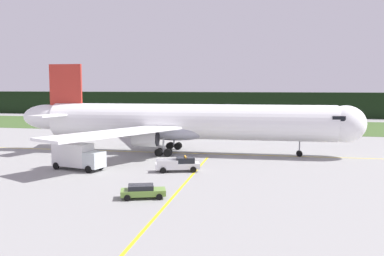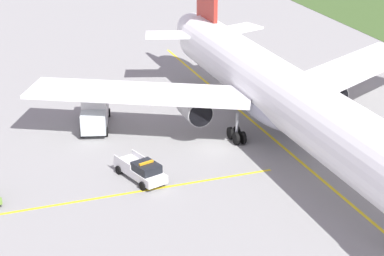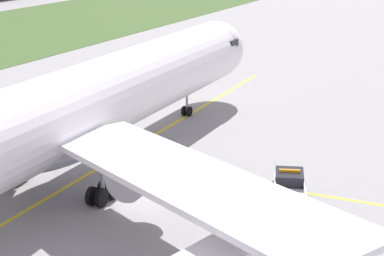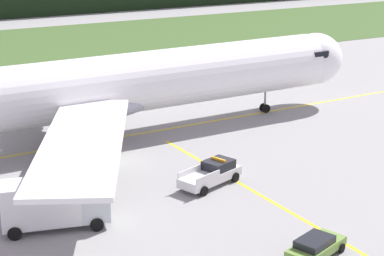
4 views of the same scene
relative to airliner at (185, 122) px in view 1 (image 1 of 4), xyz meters
The scene contains 9 objects.
ground 7.93m from the airliner, 105.11° to the right, with size 320.00×320.00×0.00m, color gray.
grass_verge 49.16m from the airliner, 91.90° to the left, with size 320.00×38.25×0.04m, color #3B5727.
distant_tree_line 83.74m from the airliner, 91.11° to the left, with size 288.00×5.04×8.50m, color black.
taxiway_centerline_main 4.94m from the airliner, ahead, with size 71.80×0.30×0.01m, color yellow.
taxiway_centerline_spur 24.09m from the airliner, 77.95° to the right, with size 39.98×0.30×0.01m, color yellow.
airliner is the anchor object (origin of this frame).
ops_pickup_truck 15.02m from the airliner, 79.61° to the right, with size 5.81×3.65×1.94m.
catering_truck 19.20m from the airliner, 123.42° to the right, with size 7.30×4.02×3.48m.
staff_car 27.68m from the airliner, 85.13° to the right, with size 4.59×3.14×1.30m.
Camera 1 is at (17.10, -58.64, 10.64)m, focal length 39.54 mm.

